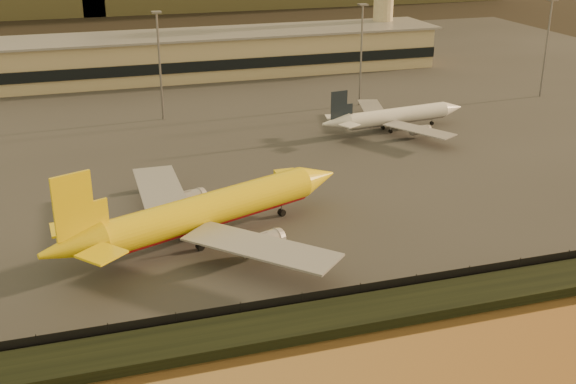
% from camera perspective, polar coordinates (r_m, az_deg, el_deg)
% --- Properties ---
extents(ground, '(900.00, 900.00, 0.00)m').
position_cam_1_polar(ground, '(105.64, 1.96, -5.34)').
color(ground, black).
rests_on(ground, ground).
extents(embankment, '(320.00, 7.00, 1.40)m').
position_cam_1_polar(embankment, '(91.49, 5.53, -9.55)').
color(embankment, black).
rests_on(embankment, ground).
extents(tarmac, '(320.00, 220.00, 0.20)m').
position_cam_1_polar(tarmac, '(192.37, -7.50, 7.12)').
color(tarmac, '#2D2D2D').
rests_on(tarmac, ground).
extents(perimeter_fence, '(300.00, 0.05, 2.20)m').
position_cam_1_polar(perimeter_fence, '(94.35, 4.60, -8.05)').
color(perimeter_fence, black).
rests_on(perimeter_fence, tarmac).
extents(terminal_building, '(202.00, 25.00, 12.60)m').
position_cam_1_polar(terminal_building, '(218.86, -12.86, 10.19)').
color(terminal_building, tan).
rests_on(terminal_building, tarmac).
extents(apron_light_masts, '(152.20, 12.20, 25.40)m').
position_cam_1_polar(apron_light_masts, '(173.16, -1.56, 10.96)').
color(apron_light_masts, slate).
rests_on(apron_light_masts, tarmac).
extents(dhl_cargo_jet, '(50.02, 47.36, 15.52)m').
position_cam_1_polar(dhl_cargo_jet, '(109.91, -6.48, -1.57)').
color(dhl_cargo_jet, yellow).
rests_on(dhl_cargo_jet, tarmac).
extents(white_narrowbody_jet, '(36.96, 35.78, 10.62)m').
position_cam_1_polar(white_narrowbody_jet, '(166.31, 8.44, 5.91)').
color(white_narrowbody_jet, silver).
rests_on(white_narrowbody_jet, tarmac).
extents(gse_vehicle_yellow, '(3.92, 1.78, 1.76)m').
position_cam_1_polar(gse_vehicle_yellow, '(135.12, -0.25, 1.39)').
color(gse_vehicle_yellow, yellow).
rests_on(gse_vehicle_yellow, tarmac).
extents(gse_vehicle_white, '(3.75, 2.33, 1.56)m').
position_cam_1_polar(gse_vehicle_white, '(132.25, -10.73, 0.49)').
color(gse_vehicle_white, silver).
rests_on(gse_vehicle_white, tarmac).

